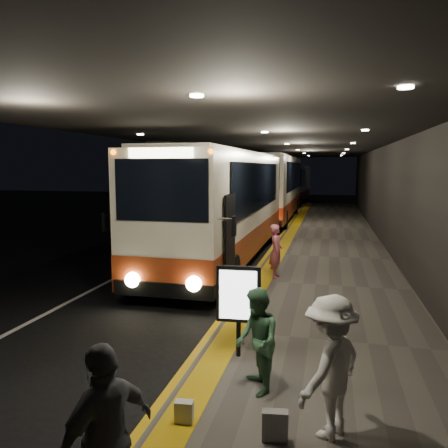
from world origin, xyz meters
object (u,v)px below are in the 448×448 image
at_px(passenger_boarding, 276,251).
at_px(stanchion_post, 240,305).
at_px(coach_main, 224,210).
at_px(coach_third, 292,186).
at_px(passenger_waiting_green, 257,341).
at_px(bag_polka, 275,426).
at_px(bag_plain, 184,412).
at_px(info_sign, 239,296).
at_px(passenger_waiting_white, 331,366).
at_px(passenger_waiting_grey, 106,438).
at_px(coach_second, 272,190).

height_order(passenger_boarding, stanchion_post, passenger_boarding).
relative_size(coach_main, stanchion_post, 11.95).
bearing_deg(coach_third, passenger_waiting_green, -82.60).
bearing_deg(bag_polka, coach_main, 106.75).
relative_size(coach_main, bag_plain, 42.57).
height_order(bag_plain, info_sign, info_sign).
height_order(passenger_waiting_green, bag_plain, passenger_waiting_green).
distance_m(passenger_waiting_green, passenger_waiting_white, 1.35).
distance_m(passenger_boarding, bag_polka, 8.02).
distance_m(coach_main, info_sign, 8.78).
bearing_deg(bag_plain, passenger_boarding, 88.18).
bearing_deg(stanchion_post, passenger_waiting_grey, -91.94).
distance_m(bag_plain, stanchion_post, 3.43).
bearing_deg(coach_main, passenger_boarding, -50.18).
distance_m(passenger_waiting_white, info_sign, 2.52).
height_order(passenger_boarding, passenger_waiting_green, passenger_boarding).
distance_m(coach_main, passenger_boarding, 3.70).
relative_size(passenger_boarding, stanchion_post, 1.54).
bearing_deg(passenger_waiting_grey, passenger_boarding, -159.28).
relative_size(passenger_waiting_grey, bag_polka, 4.68).
bearing_deg(passenger_waiting_white, stanchion_post, -120.13).
bearing_deg(coach_main, bag_polka, -72.84).
bearing_deg(info_sign, coach_second, 92.02).
relative_size(bag_plain, info_sign, 0.18).
bearing_deg(coach_second, coach_main, -90.89).
bearing_deg(coach_third, coach_main, -87.16).
distance_m(passenger_waiting_green, bag_plain, 1.45).
height_order(coach_third, bag_plain, coach_third).
relative_size(passenger_waiting_green, passenger_waiting_white, 0.88).
xyz_separation_m(coach_second, bag_plain, (1.88, -23.51, -1.67)).
bearing_deg(coach_main, stanchion_post, -73.55).
height_order(bag_polka, stanchion_post, stanchion_post).
relative_size(coach_main, passenger_waiting_white, 7.08).
relative_size(coach_main, passenger_boarding, 7.75).
distance_m(coach_main, bag_plain, 10.92).
bearing_deg(passenger_waiting_grey, coach_third, -154.56).
bearing_deg(passenger_boarding, passenger_waiting_green, -179.02).
bearing_deg(info_sign, passenger_waiting_grey, -99.63).
distance_m(passenger_boarding, info_sign, 5.69).
xyz_separation_m(coach_main, bag_polka, (3.22, -10.70, -1.54)).
relative_size(coach_main, coach_third, 1.12).
xyz_separation_m(coach_main, coach_second, (0.14, 12.91, 0.09)).
bearing_deg(coach_second, passenger_waiting_grey, -86.30).
bearing_deg(bag_polka, stanchion_post, 108.19).
distance_m(coach_third, info_sign, 35.20).
height_order(passenger_waiting_grey, bag_polka, passenger_waiting_grey).
bearing_deg(passenger_waiting_green, info_sign, -177.99).
height_order(passenger_waiting_white, stanchion_post, passenger_waiting_white).
bearing_deg(coach_third, bag_plain, -83.92).
xyz_separation_m(coach_second, coach_third, (0.08, 13.78, -0.28)).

